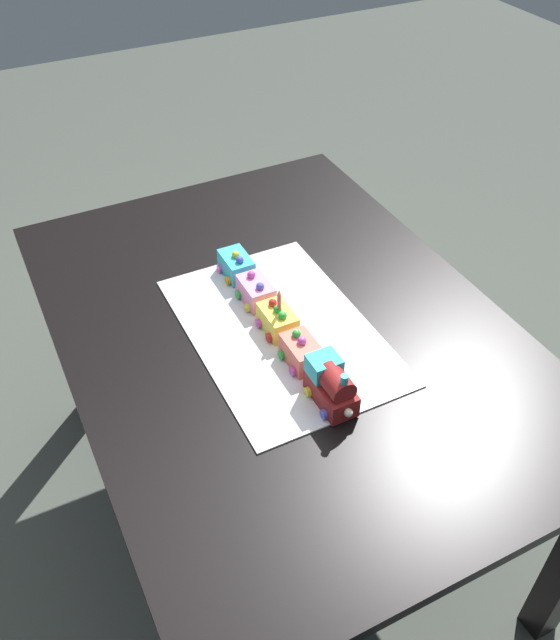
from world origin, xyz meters
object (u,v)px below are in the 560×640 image
(cake_car_flatbed_lemon, at_px, (278,320))
(cake_car_gondola_turquoise, at_px, (236,265))
(dining_table, at_px, (283,357))
(cake_car_caboose_coral, at_px, (301,352))
(birthday_candle, at_px, (279,299))
(cake_locomotive, at_px, (331,385))
(cake_car_tanker_bubblegum, at_px, (256,291))

(cake_car_flatbed_lemon, xyz_separation_m, cake_car_gondola_turquoise, (0.24, 0.00, -0.00))
(cake_car_flatbed_lemon, bearing_deg, dining_table, -56.44)
(cake_car_caboose_coral, distance_m, birthday_candle, 0.13)
(cake_locomotive, distance_m, birthday_candle, 0.24)
(cake_car_caboose_coral, height_order, cake_car_flatbed_lemon, same)
(cake_car_flatbed_lemon, bearing_deg, cake_car_gondola_turquoise, 0.00)
(dining_table, bearing_deg, cake_car_caboose_coral, 170.93)
(birthday_candle, bearing_deg, cake_car_flatbed_lemon, 0.00)
(cake_car_flatbed_lemon, bearing_deg, birthday_candle, -180.00)
(cake_car_caboose_coral, bearing_deg, dining_table, -9.07)
(cake_car_gondola_turquoise, relative_size, birthday_candle, 1.89)
(cake_car_caboose_coral, relative_size, cake_car_tanker_bubblegum, 1.00)
(cake_car_flatbed_lemon, xyz_separation_m, birthday_candle, (-0.01, -0.00, 0.07))
(cake_locomotive, distance_m, cake_car_caboose_coral, 0.13)
(dining_table, distance_m, cake_car_gondola_turquoise, 0.26)
(cake_locomotive, xyz_separation_m, cake_car_gondola_turquoise, (0.48, 0.00, -0.02))
(dining_table, bearing_deg, cake_car_flatbed_lemon, 123.56)
(cake_locomotive, height_order, cake_car_flatbed_lemon, cake_locomotive)
(dining_table, relative_size, cake_car_flatbed_lemon, 14.00)
(cake_car_flatbed_lemon, height_order, cake_car_gondola_turquoise, same)
(cake_car_gondola_turquoise, height_order, birthday_candle, birthday_candle)
(cake_car_flatbed_lemon, distance_m, cake_car_gondola_turquoise, 0.24)
(cake_car_caboose_coral, xyz_separation_m, cake_car_tanker_bubblegum, (0.24, 0.00, 0.00))
(dining_table, relative_size, cake_car_tanker_bubblegum, 14.00)
(cake_car_flatbed_lemon, relative_size, cake_car_tanker_bubblegum, 1.00)
(cake_car_gondola_turquoise, bearing_deg, cake_car_caboose_coral, 180.00)
(dining_table, distance_m, cake_locomotive, 0.31)
(cake_car_flatbed_lemon, xyz_separation_m, cake_car_tanker_bubblegum, (0.12, 0.00, -0.00))
(cake_locomotive, xyz_separation_m, cake_car_tanker_bubblegum, (0.36, 0.00, -0.02))
(cake_car_tanker_bubblegum, distance_m, birthday_candle, 0.14)
(cake_locomotive, relative_size, cake_car_tanker_bubblegum, 1.40)
(cake_car_caboose_coral, distance_m, cake_car_flatbed_lemon, 0.12)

